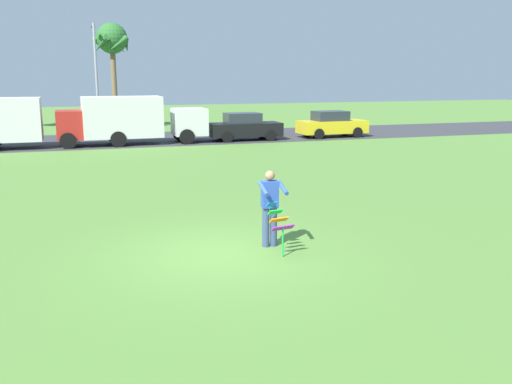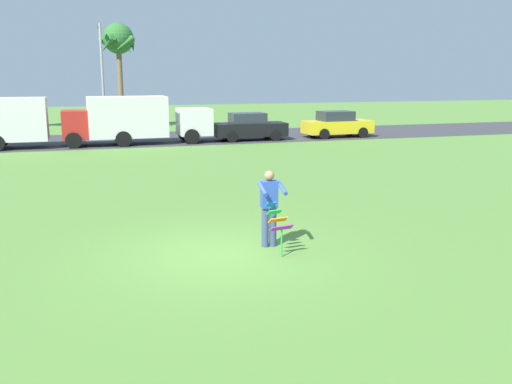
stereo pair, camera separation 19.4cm
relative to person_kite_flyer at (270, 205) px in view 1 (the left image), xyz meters
name	(u,v)px [view 1 (the left image)]	position (x,y,z in m)	size (l,w,h in m)	color
ground_plane	(223,254)	(-1.16, -0.22, -0.95)	(120.00, 120.00, 0.00)	#568438
road_strip	(126,140)	(-1.16, 22.46, -0.95)	(120.00, 8.00, 0.01)	#38383D
person_kite_flyer	(270,205)	(0.00, 0.00, 0.00)	(0.56, 0.67, 1.73)	#384772
kite_held	(279,221)	(-0.01, -0.61, -0.21)	(0.53, 0.68, 1.11)	blue
parked_truck_red_cab	(15,122)	(-6.93, 20.06, 0.46)	(6.70, 2.13, 2.62)	#B2231E
parked_truck_white_box	(138,119)	(-0.70, 20.06, 0.46)	(6.74, 2.21, 2.62)	silver
parked_car_black	(244,127)	(5.42, 20.06, -0.18)	(4.21, 1.85, 1.60)	black
parked_car_yellow	(332,125)	(11.03, 20.06, -0.18)	(4.26, 1.95, 1.60)	yellow
palm_tree_right_near	(112,42)	(-1.21, 29.56, 4.99)	(2.58, 2.71, 7.27)	brown
streetlight_pole	(96,71)	(-2.48, 27.26, 3.05)	(0.24, 1.65, 7.00)	#9E9EA3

